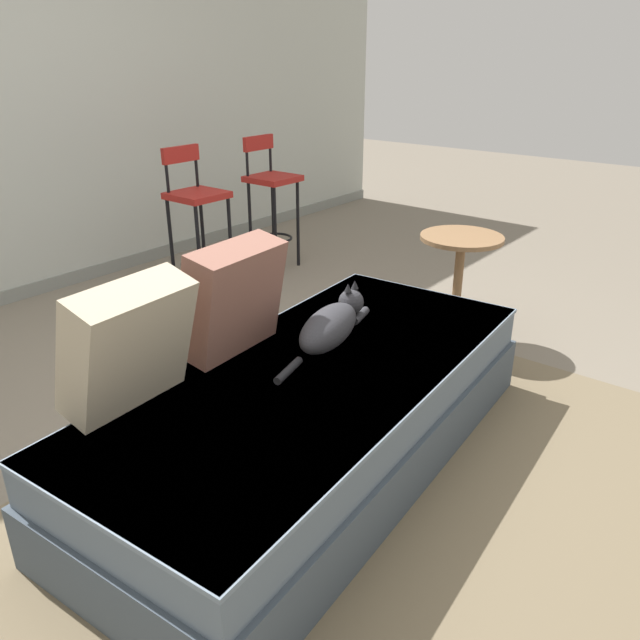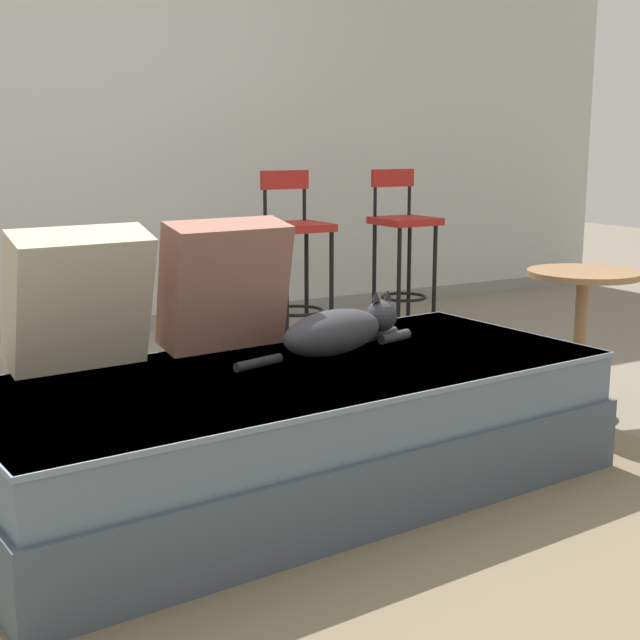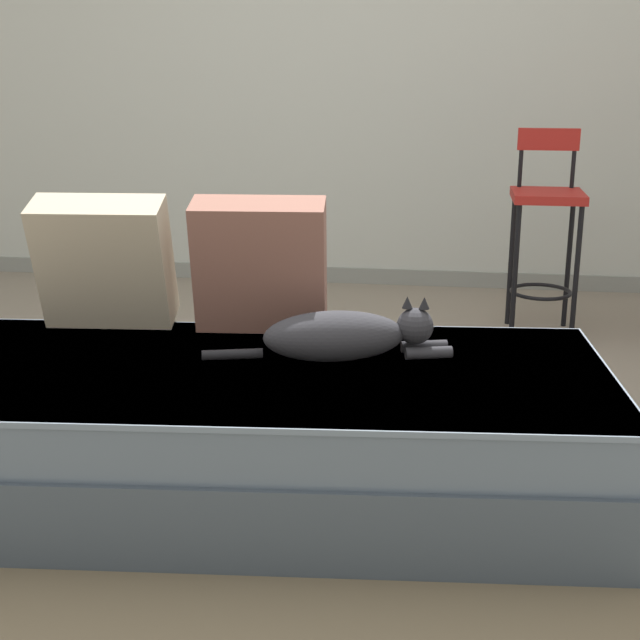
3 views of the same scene
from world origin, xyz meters
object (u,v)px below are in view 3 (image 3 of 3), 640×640
Objects in this scene: couch at (265,430)px; bar_stool_near_window at (546,220)px; throw_pillow_middle at (260,265)px; throw_pillow_corner at (105,262)px; cat at (345,335)px.

couch is 2.21× the size of bar_stool_near_window.
bar_stool_near_window reaches higher than throw_pillow_middle.
couch is 0.55m from throw_pillow_middle.
couch is at bearing -118.69° from bar_stool_near_window.
cat is (0.81, -0.21, -0.15)m from throw_pillow_corner.
bar_stool_near_window reaches higher than throw_pillow_corner.
couch is at bearing -77.28° from throw_pillow_middle.
couch is at bearing -27.68° from throw_pillow_corner.
cat is at bearing 23.77° from couch.
cat is (0.22, 0.10, 0.27)m from couch.
bar_stool_near_window is at bearing 43.36° from throw_pillow_corner.
couch is 4.73× the size of throw_pillow_middle.
throw_pillow_middle is at bearing -126.30° from bar_stool_near_window.
bar_stool_near_window reaches higher than couch.
couch is 2.83× the size of cat.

